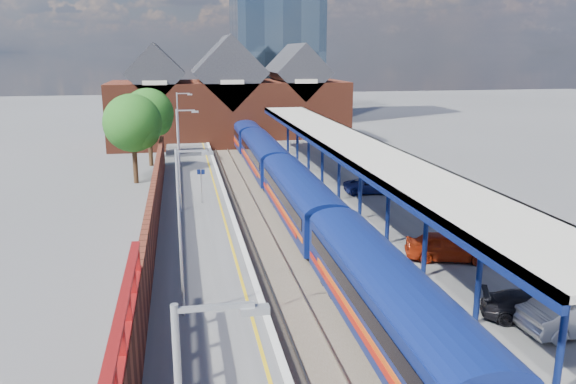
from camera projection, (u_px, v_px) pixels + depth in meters
name	position (u px, v px, depth m)	size (l,w,h in m)	color
ground	(259.00, 193.00, 47.62)	(240.00, 240.00, 0.00)	#5B5B5E
ballast_bed	(279.00, 228.00, 38.09)	(6.00, 76.00, 0.06)	#473D33
rails	(279.00, 227.00, 38.06)	(4.51, 76.00, 0.14)	slate
left_platform	(197.00, 226.00, 36.97)	(5.00, 76.00, 1.00)	#565659
right_platform	(364.00, 217.00, 39.07)	(6.00, 76.00, 1.00)	#565659
coping_left	(233.00, 216.00, 37.27)	(0.30, 76.00, 0.05)	silver
coping_right	(325.00, 212.00, 38.42)	(0.30, 76.00, 0.05)	silver
yellow_line	(224.00, 217.00, 37.16)	(0.14, 76.00, 0.01)	yellow
train	(279.00, 172.00, 45.96)	(2.95, 65.92, 3.45)	navy
canopy	(351.00, 145.00, 39.69)	(4.50, 52.00, 4.48)	#0E1C54
lamp_post_b	(183.00, 223.00, 22.38)	(1.48, 0.18, 7.00)	#A5A8AA
lamp_post_c	(181.00, 154.00, 37.63)	(1.48, 0.18, 7.00)	#A5A8AA
lamp_post_d	(180.00, 125.00, 52.87)	(1.48, 0.18, 7.00)	#A5A8AA
platform_sign	(201.00, 180.00, 40.34)	(0.55, 0.08, 2.50)	#A5A8AA
brick_wall	(151.00, 230.00, 29.86)	(0.35, 50.00, 3.86)	maroon
station_building	(229.00, 101.00, 72.98)	(30.00, 12.12, 13.78)	maroon
tree_near	(134.00, 125.00, 50.06)	(5.20, 5.20, 8.10)	#382314
tree_far	(150.00, 115.00, 57.87)	(5.20, 5.20, 8.10)	#382314
parked_car_red	(448.00, 246.00, 29.41)	(1.75, 4.35, 1.48)	#AF2C0E
parked_car_dark	(534.00, 308.00, 22.65)	(1.67, 4.12, 1.19)	black
parked_car_blue	(370.00, 186.00, 43.41)	(1.90, 4.11, 1.14)	navy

